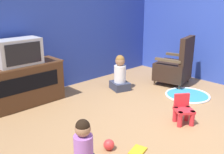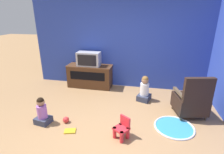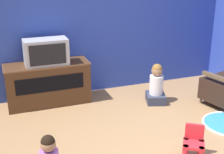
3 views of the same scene
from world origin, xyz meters
name	(u,v)px [view 2 (image 2 of 3)]	position (x,y,z in m)	size (l,w,h in m)	color
ground_plane	(113,134)	(0.00, 0.00, 0.00)	(30.00, 30.00, 0.00)	#9E754C
wall_back	(119,43)	(-0.31, 2.48, 1.35)	(5.38, 0.12, 2.71)	#2D47B2
tv_cabinet	(90,76)	(-1.17, 2.16, 0.36)	(1.37, 0.50, 0.70)	#4C2D19
television	(89,59)	(-1.17, 2.12, 0.91)	(0.69, 0.36, 0.42)	#B7B7BC
black_armchair	(191,101)	(1.57, 1.00, 0.37)	(0.76, 0.75, 0.99)	brown
yellow_kid_chair	(122,129)	(0.19, -0.06, 0.18)	(0.34, 0.34, 0.42)	red
play_mat	(174,127)	(1.19, 0.46, 0.01)	(0.81, 0.81, 0.04)	teal
child_watching_left	(144,90)	(0.53, 1.55, 0.30)	(0.40, 0.43, 0.68)	#33384C
child_watching_center	(42,112)	(-1.51, 0.06, 0.26)	(0.34, 0.31, 0.60)	#33384C
toy_ball	(66,120)	(-1.05, 0.17, 0.07)	(0.13, 0.13, 0.13)	red
book	(70,131)	(-0.84, -0.10, 0.01)	(0.25, 0.21, 0.02)	gold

